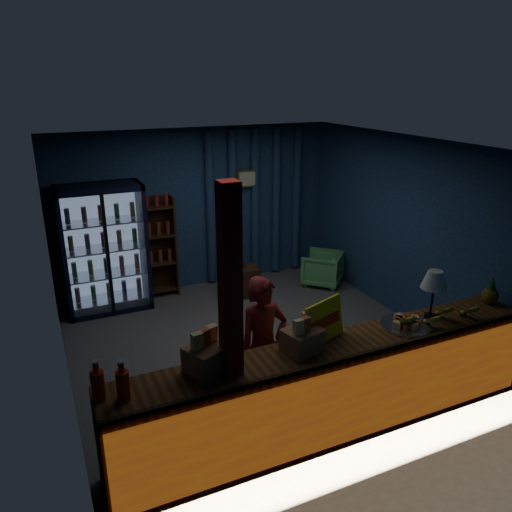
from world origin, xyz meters
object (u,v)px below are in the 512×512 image
at_px(pastry_tray, 406,324).
at_px(table_lamp, 434,282).
at_px(shopkeeper, 263,347).
at_px(green_chair, 322,268).

distance_m(pastry_tray, table_lamp, 0.52).
distance_m(shopkeeper, green_chair, 3.58).
bearing_deg(shopkeeper, table_lamp, -22.51).
relative_size(shopkeeper, table_lamp, 2.83).
height_order(green_chair, pastry_tray, pastry_tray).
bearing_deg(green_chair, pastry_tray, 27.67).
bearing_deg(green_chair, table_lamp, 33.37).
xyz_separation_m(pastry_tray, table_lamp, (0.35, 0.04, 0.39)).
bearing_deg(shopkeeper, green_chair, 42.36).
bearing_deg(green_chair, shopkeeper, 3.75).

